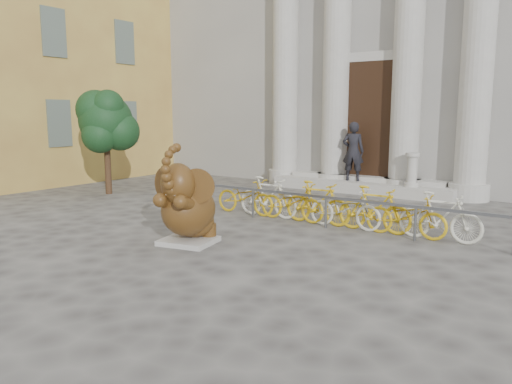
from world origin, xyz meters
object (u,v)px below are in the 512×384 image
Objects in this scene: elephant_statue at (187,208)px; tree at (106,122)px; pedestrian at (353,151)px; bike_rack at (330,204)px.

elephant_statue is 0.61× the size of tree.
tree is at bearing 24.73° from pedestrian.
tree is 1.70× the size of pedestrian.
pedestrian reaches higher than bike_rack.
bike_rack is 5.28m from pedestrian.
elephant_statue is 0.25× the size of bike_rack.
tree reaches higher than bike_rack.
elephant_statue is 8.01m from pedestrian.
elephant_statue is 3.44m from bike_rack.
bike_rack is 2.45× the size of tree.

